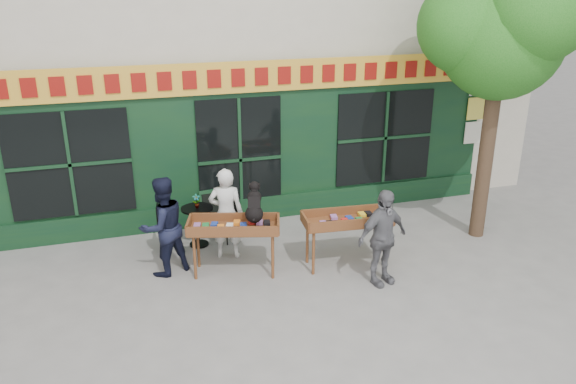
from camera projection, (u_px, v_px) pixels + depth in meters
name	position (u px, v px, depth m)	size (l,w,h in m)	color
ground	(272.00, 272.00, 9.69)	(80.00, 80.00, 0.00)	slate
street_tree	(503.00, 19.00, 9.77)	(3.05, 2.90, 5.60)	#382619
book_cart_center	(234.00, 229.00, 9.41)	(1.61, 1.01, 0.99)	brown
dog	(254.00, 202.00, 9.30)	(0.34, 0.60, 0.60)	black
woman	(226.00, 213.00, 9.99)	(0.61, 0.40, 1.68)	silver
book_cart_right	(347.00, 222.00, 9.68)	(1.55, 0.76, 0.99)	brown
man_right	(382.00, 238.00, 9.09)	(0.96, 0.40, 1.64)	#5C5B61
bistro_table	(198.00, 219.00, 10.51)	(0.60, 0.60, 0.76)	black
bistro_chair_left	(163.00, 224.00, 10.25)	(0.42, 0.41, 0.95)	black
bistro_chair_right	(229.00, 212.00, 10.77)	(0.51, 0.51, 0.95)	black
potted_plant	(197.00, 201.00, 10.38)	(0.14, 0.10, 0.27)	gray
man_left	(163.00, 226.00, 9.40)	(0.84, 0.66, 1.73)	black
chalkboard	(214.00, 209.00, 11.35)	(0.58, 0.26, 0.79)	black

